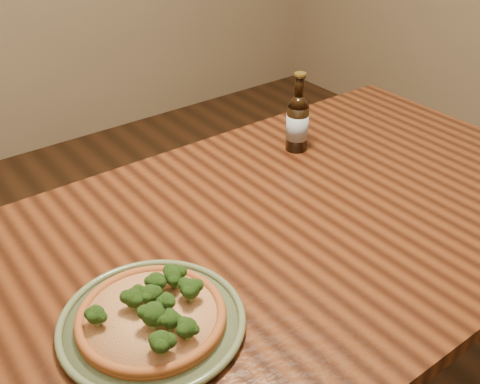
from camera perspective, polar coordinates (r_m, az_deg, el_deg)
table at (r=1.31m, az=3.87°, el=-6.70°), size 1.60×0.90×0.75m
plate at (r=1.02m, az=-8.93°, el=-12.93°), size 0.33×0.33×0.02m
pizza at (r=1.01m, az=-8.87°, el=-12.22°), size 0.26×0.26×0.07m
beer_bottle at (r=1.53m, az=5.85°, el=7.08°), size 0.06×0.06×0.22m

